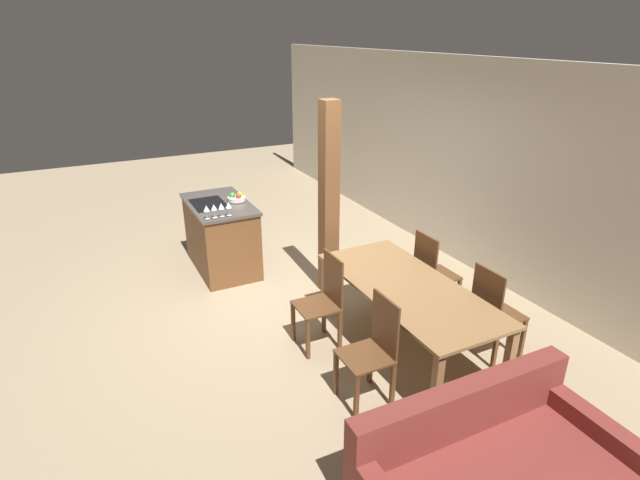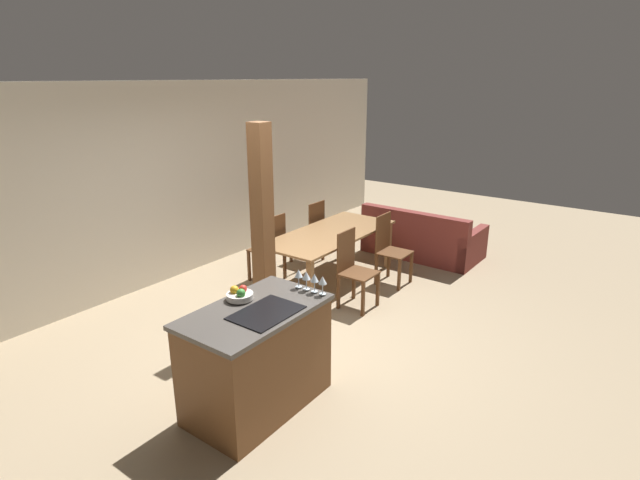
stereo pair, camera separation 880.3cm
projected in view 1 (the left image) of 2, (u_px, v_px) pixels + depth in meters
ground_plane at (283, 298)px, 6.02m from camera, size 16.00×16.00×0.00m
wall_back at (465, 164)px, 6.59m from camera, size 11.20×0.08×2.70m
kitchen_island at (221, 236)px, 6.61m from camera, size 1.26×0.74×0.94m
fruit_bowl at (237, 198)px, 6.46m from camera, size 0.23×0.23×0.11m
wine_glass_near at (206, 209)px, 5.80m from camera, size 0.07×0.07×0.17m
wine_glass_middle at (214, 208)px, 5.84m from camera, size 0.07×0.07×0.17m
wine_glass_far at (221, 206)px, 5.87m from camera, size 0.07×0.07×0.17m
wine_glass_end at (228, 205)px, 5.91m from camera, size 0.07×0.07×0.17m
dining_table at (407, 293)px, 4.82m from camera, size 2.06×0.91×0.72m
dining_chair_near_left at (323, 300)px, 4.97m from camera, size 0.40×0.40×0.97m
dining_chair_near_right at (373, 349)px, 4.21m from camera, size 0.40×0.40×0.97m
dining_chair_far_left at (432, 272)px, 5.53m from camera, size 0.40×0.40×0.97m
dining_chair_far_right at (493, 311)px, 4.77m from camera, size 0.40×0.40×0.97m
couch at (492, 480)px, 3.28m from camera, size 0.95×1.80×0.79m
timber_post at (329, 202)px, 5.77m from camera, size 0.19×0.19×2.30m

